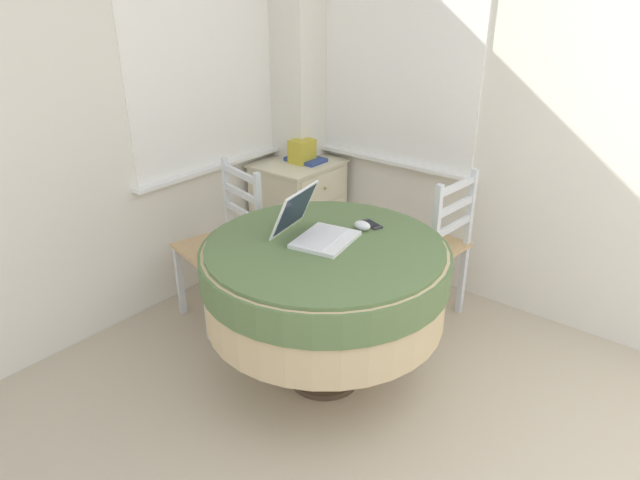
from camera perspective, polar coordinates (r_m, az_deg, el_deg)
The scene contains 10 objects.
corner_room_shell at distance 2.83m, azimuth 6.11°, elevation 12.87°, with size 4.09×5.13×2.55m.
round_dining_table at distance 2.66m, azimuth 0.48°, elevation -3.67°, with size 1.15×1.15×0.75m.
laptop at distance 2.62m, azimuth -0.56°, elevation 1.12°, with size 0.35×0.38×0.23m.
computer_mouse at distance 2.74m, azimuth 4.25°, elevation 1.45°, with size 0.06×0.09×0.04m.
cell_phone at distance 2.80m, azimuth 5.16°, elevation 1.59°, with size 0.09×0.13×0.01m.
dining_chair_near_back_window at distance 3.33m, azimuth -9.52°, elevation -0.57°, with size 0.49×0.48×0.91m.
dining_chair_near_right_window at distance 3.32m, azimuth 10.93°, elevation -0.76°, with size 0.43×0.44×0.91m.
corner_cabinet at distance 4.01m, azimuth -2.12°, elevation 2.90°, with size 0.55×0.48×0.72m.
storage_box at distance 3.87m, azimuth -1.81°, elevation 8.88°, with size 0.15×0.13×0.16m.
book_on_cabinet at distance 3.91m, azimuth -1.44°, elevation 8.06°, with size 0.17×0.25×0.02m.
Camera 1 is at (-1.26, 0.55, 1.86)m, focal length 32.00 mm.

